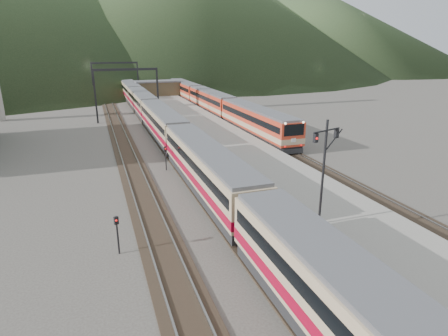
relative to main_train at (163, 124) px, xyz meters
name	(u,v)px	position (x,y,z in m)	size (l,w,h in m)	color
track_main	(166,141)	(0.00, -1.62, -1.85)	(2.60, 200.00, 0.23)	black
track_far	(124,145)	(-5.00, -1.62, -1.85)	(2.60, 200.00, 0.23)	black
track_second	(252,134)	(11.50, -1.62, -1.85)	(2.60, 200.00, 0.23)	black
platform	(214,138)	(5.60, -3.62, -1.42)	(8.00, 100.00, 1.00)	gray
gantry_near	(127,85)	(-2.85, 13.38, 3.67)	(9.55, 0.25, 8.00)	black
gantry_far	(115,74)	(-2.85, 38.38, 3.67)	(9.55, 0.25, 8.00)	black
station_shed	(158,88)	(5.60, 36.38, 0.65)	(9.40, 4.40, 3.10)	#4C422C
hill_c	(292,22)	(110.00, 168.38, 23.08)	(160.00, 160.00, 50.00)	#304525
main_train	(163,124)	(0.00, 0.00, 0.00)	(2.76, 94.85, 3.37)	tan
second_train	(211,102)	(11.50, 16.60, 0.03)	(2.81, 57.77, 3.44)	red
signal_mast	(324,162)	(4.08, -28.65, 2.95)	(2.11, 0.81, 6.29)	black
short_signal_b	(166,155)	(-2.03, -12.52, -0.45)	(0.25, 0.20, 2.27)	black
short_signal_c	(117,230)	(-7.38, -26.45, -0.45)	(0.27, 0.23, 2.27)	black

